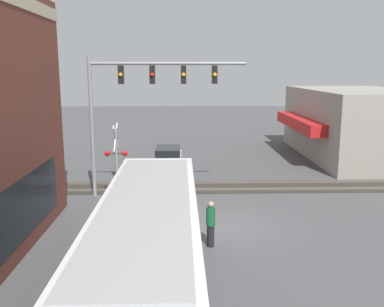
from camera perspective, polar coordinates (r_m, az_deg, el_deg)
The scene contains 9 objects.
ground_plane at distance 18.50m, azimuth 4.64°, elevation -9.54°, with size 120.00×120.00×0.00m, color #4C4C4F.
shop_building at distance 34.45m, azimuth 21.10°, elevation 3.77°, with size 13.67×8.85×5.08m.
city_bus at distance 11.47m, azimuth -5.89°, elevation -13.21°, with size 11.51×2.59×3.28m.
traffic_signal_gantry at distance 21.82m, azimuth -6.89°, elevation 8.26°, with size 0.42×7.89×7.21m.
crossing_signal at distance 22.21m, azimuth -10.06°, elevation -0.00°, with size 1.41×1.18×3.81m.
rail_track_near at distance 24.17m, azimuth 3.14°, elevation -4.46°, with size 2.60×60.00×0.15m.
parked_car_silver at distance 28.85m, azimuth -3.20°, elevation -0.60°, with size 4.49×1.82×1.40m.
pedestrian_near_bus at distance 16.11m, azimuth 2.50°, elevation -9.31°, with size 0.34×0.34×1.76m.
pedestrian_at_crossing at distance 23.33m, azimuth -7.62°, elevation -2.98°, with size 0.34×0.34×1.71m.
Camera 1 is at (-17.20, 1.92, 6.53)m, focal length 40.00 mm.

